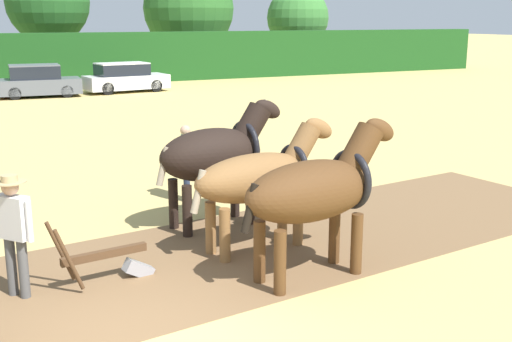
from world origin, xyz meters
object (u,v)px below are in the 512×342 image
(draft_horse_trail_left, at_px, (216,154))
(draft_horse_lead_right, at_px, (261,177))
(plow, at_px, (113,261))
(tree_center_right, at_px, (298,18))
(parked_car_center_right, at_px, (125,78))
(tree_center, at_px, (189,8))
(farmer_at_plow, at_px, (14,226))
(tree_center_left, at_px, (48,2))
(draft_horse_lead_left, at_px, (316,190))
(farmer_beside_team, at_px, (186,157))
(parked_car_center, at_px, (38,82))

(draft_horse_trail_left, bearing_deg, draft_horse_lead_right, -89.70)
(draft_horse_trail_left, xyz_separation_m, plow, (-2.43, -1.81, -1.07))
(tree_center_right, relative_size, parked_car_center_right, 1.39)
(tree_center, height_order, draft_horse_lead_right, tree_center)
(farmer_at_plow, bearing_deg, tree_center_left, 41.79)
(tree_center_left, distance_m, tree_center, 9.77)
(farmer_at_plow, relative_size, parked_car_center_right, 0.39)
(tree_center_left, xyz_separation_m, plow, (-4.58, -35.86, -4.55))
(draft_horse_lead_left, relative_size, draft_horse_trail_left, 1.06)
(farmer_beside_team, xyz_separation_m, parked_car_center, (-0.30, 20.91, -0.19))
(tree_center_left, height_order, parked_car_center, tree_center_left)
(tree_center_left, relative_size, tree_center_right, 1.21)
(tree_center, xyz_separation_m, draft_horse_trail_left, (-11.92, -34.07, -3.14))
(draft_horse_trail_left, bearing_deg, plow, -150.59)
(plow, relative_size, farmer_at_plow, 0.89)
(draft_horse_lead_left, xyz_separation_m, draft_horse_lead_right, (-0.19, 1.47, -0.11))
(parked_car_center, xyz_separation_m, parked_car_center_right, (4.48, 0.31, -0.02))
(tree_center_right, xyz_separation_m, parked_car_center_right, (-16.41, -10.50, -3.12))
(draft_horse_lead_right, height_order, plow, draft_horse_lead_right)
(tree_center_right, distance_m, draft_horse_trail_left, 39.50)
(tree_center, bearing_deg, tree_center_left, -179.86)
(draft_horse_lead_right, relative_size, plow, 1.84)
(tree_center, relative_size, farmer_beside_team, 4.74)
(plow, relative_size, parked_car_center, 0.39)
(tree_center_right, bearing_deg, tree_center, 176.81)
(plow, bearing_deg, parked_car_center_right, 67.75)
(draft_horse_lead_right, xyz_separation_m, parked_car_center, (-0.43, 24.25, -0.49))
(tree_center, xyz_separation_m, draft_horse_lead_left, (-11.54, -37.02, -3.16))
(farmer_beside_team, bearing_deg, plow, -105.25)
(draft_horse_trail_left, relative_size, plow, 1.73)
(tree_center_right, relative_size, farmer_at_plow, 3.54)
(farmer_at_plow, xyz_separation_m, parked_car_center_right, (8.00, 24.85, -0.30))
(tree_center_right, distance_m, draft_horse_lead_right, 40.67)
(draft_horse_lead_left, xyz_separation_m, plow, (-2.81, 1.14, -1.05))
(draft_horse_lead_left, xyz_separation_m, parked_car_center, (-0.62, 25.72, -0.60))
(parked_car_center, bearing_deg, tree_center_left, 81.47)
(tree_center, bearing_deg, draft_horse_trail_left, -109.28)
(tree_center_left, bearing_deg, draft_horse_lead_right, -93.15)
(draft_horse_lead_right, relative_size, farmer_beside_team, 1.76)
(tree_center_left, bearing_deg, draft_horse_lead_left, -92.74)
(tree_center_right, relative_size, draft_horse_lead_left, 2.17)
(draft_horse_trail_left, relative_size, farmer_beside_team, 1.66)
(plow, bearing_deg, farmer_at_plow, 170.64)
(tree_center, relative_size, parked_car_center, 1.93)
(draft_horse_lead_right, bearing_deg, plow, 180.00)
(draft_horse_lead_left, xyz_separation_m, farmer_beside_team, (-0.33, 4.81, -0.41))
(draft_horse_lead_left, relative_size, parked_car_center_right, 0.64)
(farmer_beside_team, height_order, parked_car_center, farmer_beside_team)
(tree_center_right, bearing_deg, tree_center_left, 178.57)
(tree_center_right, xyz_separation_m, parked_car_center, (-20.88, -10.82, -3.10))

